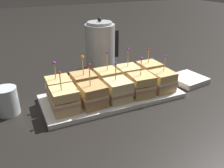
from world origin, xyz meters
TOP-DOWN VIEW (x-y plane):
  - ground_plane at (0.00, 0.00)m, footprint 6.00×6.00m
  - serving_platter at (0.00, 0.00)m, footprint 0.53×0.22m
  - sandwich_front_far_left at (-0.19, -0.05)m, footprint 0.09×0.09m
  - sandwich_front_left at (-0.10, -0.05)m, footprint 0.09×0.09m
  - sandwich_front_center at (0.00, -0.05)m, footprint 0.09×0.09m
  - sandwich_front_right at (0.10, -0.05)m, footprint 0.09×0.09m
  - sandwich_front_far_right at (0.19, -0.05)m, footprint 0.09×0.09m
  - sandwich_back_far_left at (-0.19, 0.04)m, footprint 0.09×0.09m
  - sandwich_back_left at (-0.10, 0.05)m, footprint 0.09×0.09m
  - sandwich_back_center at (0.00, 0.05)m, footprint 0.09×0.09m
  - sandwich_back_right at (0.09, 0.05)m, footprint 0.09×0.09m
  - sandwich_back_far_right at (0.19, 0.05)m, footprint 0.09×0.09m
  - kettle_steel at (0.08, 0.31)m, footprint 0.16×0.14m
  - drinking_glass at (-0.37, 0.05)m, footprint 0.08×0.08m
  - napkin_stack at (0.37, -0.00)m, footprint 0.15×0.15m

SIDE VIEW (x-z plane):
  - ground_plane at x=0.00m, z-range 0.00..0.00m
  - serving_platter at x=0.00m, z-range 0.00..0.02m
  - napkin_stack at x=0.37m, z-range 0.00..0.02m
  - drinking_glass at x=-0.37m, z-range 0.00..0.10m
  - sandwich_front_far_right at x=0.19m, z-range -0.01..0.13m
  - sandwich_front_center at x=0.00m, z-range -0.02..0.13m
  - sandwich_front_left at x=-0.10m, z-range -0.02..0.14m
  - sandwich_front_far_left at x=-0.19m, z-range -0.01..0.13m
  - sandwich_back_center at x=0.00m, z-range -0.02..0.14m
  - sandwich_back_far_right at x=0.19m, z-range -0.01..0.13m
  - sandwich_front_right at x=0.10m, z-range -0.02..0.13m
  - sandwich_back_far_left at x=-0.19m, z-range -0.01..0.13m
  - sandwich_back_right at x=0.09m, z-range -0.02..0.14m
  - sandwich_back_left at x=-0.10m, z-range -0.02..0.14m
  - kettle_steel at x=0.08m, z-range -0.01..0.24m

